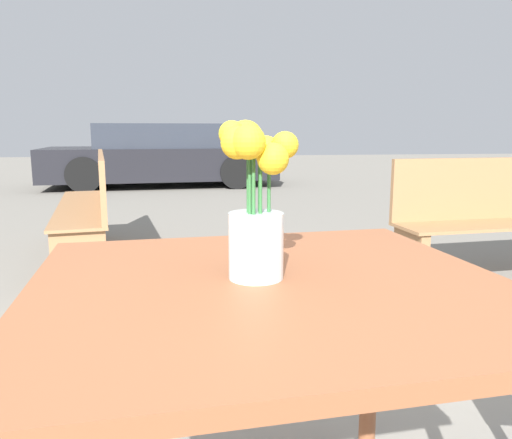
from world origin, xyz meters
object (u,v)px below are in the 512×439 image
table_front (270,328)px  bench_near (92,201)px  flower_vase (255,208)px  parked_car (160,156)px

table_front → bench_near: bearing=105.8°
table_front → flower_vase: flower_vase is taller
bench_near → parked_car: 5.65m
flower_vase → bench_near: flower_vase is taller
table_front → flower_vase: size_ratio=3.18×
bench_near → flower_vase: bearing=-74.6°
table_front → parked_car: size_ratio=0.23×
flower_vase → table_front: bearing=-31.1°
flower_vase → bench_near: bearing=105.4°
flower_vase → bench_near: size_ratio=0.15×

